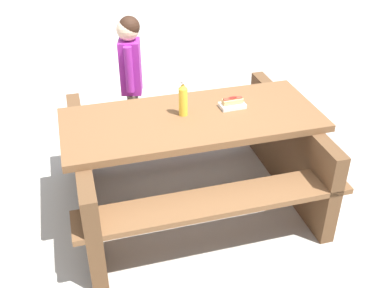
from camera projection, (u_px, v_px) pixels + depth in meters
ground_plane at (192, 201)px, 3.65m from camera, size 30.00×30.00×0.00m
picnic_table at (192, 153)px, 3.41m from camera, size 2.15×1.90×0.75m
soda_bottle at (183, 99)px, 3.21m from camera, size 0.06×0.06×0.26m
hotdog_tray at (232, 103)px, 3.35m from camera, size 0.21×0.17×0.08m
child_in_coat at (131, 67)px, 3.93m from camera, size 0.19×0.30×1.21m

